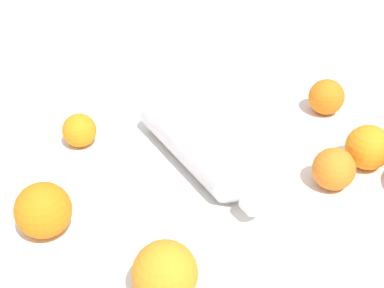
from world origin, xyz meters
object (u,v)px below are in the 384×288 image
Objects in this scene: water_bottle at (199,151)px; orange_4 at (43,210)px; orange_5 at (79,130)px; orange_1 at (165,273)px; orange_2 at (326,97)px; orange_3 at (368,147)px; orange_0 at (334,169)px.

water_bottle is 3.84× the size of orange_4.
orange_4 is 1.34× the size of orange_5.
orange_1 is 0.54m from orange_2.
orange_2 is 0.18m from orange_3.
orange_2 is (0.16, 0.17, 0.00)m from orange_0.
orange_4 is at bearing 160.68° from orange_0.
orange_5 is (-0.38, 0.32, -0.01)m from orange_3.
orange_4 is (-0.27, -0.01, 0.00)m from water_bottle.
orange_1 is 1.36× the size of orange_5.
orange_1 reaches higher than orange_0.
orange_4 reaches higher than orange_0.
orange_0 is 0.83× the size of orange_1.
orange_0 is at bearing -132.04° from orange_2.
water_bottle is at bearing 1.81° from orange_4.
water_bottle reaches higher than orange_2.
orange_3 is (0.24, -0.15, 0.00)m from water_bottle.
orange_2 is at bearing 2.54° from orange_4.
orange_5 is at bearing 160.93° from orange_2.
orange_2 reaches higher than orange_5.
water_bottle is 0.27m from orange_4.
water_bottle is at bearing 47.84° from orange_1.
orange_0 reaches higher than orange_5.
orange_0 is at bearing -48.26° from orange_5.
orange_5 is at bearing 139.90° from orange_3.
orange_3 is at bearing 5.36° from orange_0.
water_bottle is 4.52× the size of orange_0.
orange_0 is at bearing 7.62° from orange_1.
orange_1 is 0.21m from orange_4.
orange_1 is at bearing -96.35° from orange_5.
orange_1 is (-0.34, -0.04, 0.01)m from orange_0.
water_bottle is at bearing 148.37° from orange_3.
orange_1 is at bearing -172.38° from orange_0.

